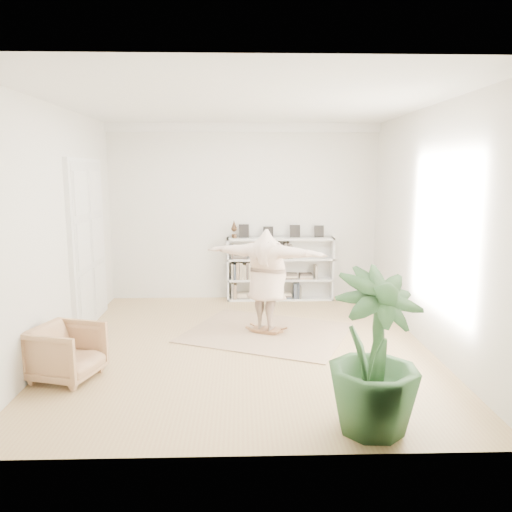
{
  "coord_description": "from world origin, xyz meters",
  "views": [
    {
      "loc": [
        -0.06,
        -7.31,
        2.64
      ],
      "look_at": [
        0.17,
        0.4,
        1.33
      ],
      "focal_mm": 35.0,
      "sensor_mm": 36.0,
      "label": 1
    }
  ],
  "objects_px": {
    "person": "(267,277)",
    "rocker_board": "(266,330)",
    "houseplant": "(374,352)",
    "bookshelf": "(280,269)",
    "armchair": "(67,352)"
  },
  "relations": [
    {
      "from": "bookshelf",
      "to": "armchair",
      "type": "distance_m",
      "value": 5.01
    },
    {
      "from": "person",
      "to": "houseplant",
      "type": "bearing_deg",
      "value": 129.95
    },
    {
      "from": "rocker_board",
      "to": "person",
      "type": "distance_m",
      "value": 0.88
    },
    {
      "from": "person",
      "to": "rocker_board",
      "type": "bearing_deg",
      "value": 23.51
    },
    {
      "from": "person",
      "to": "houseplant",
      "type": "height_order",
      "value": "person"
    },
    {
      "from": "bookshelf",
      "to": "houseplant",
      "type": "bearing_deg",
      "value": -84.27
    },
    {
      "from": "houseplant",
      "to": "person",
      "type": "bearing_deg",
      "value": 106.43
    },
    {
      "from": "rocker_board",
      "to": "houseplant",
      "type": "relative_size",
      "value": 0.31
    },
    {
      "from": "rocker_board",
      "to": "person",
      "type": "bearing_deg",
      "value": 23.51
    },
    {
      "from": "person",
      "to": "bookshelf",
      "type": "bearing_deg",
      "value": -76.44
    },
    {
      "from": "person",
      "to": "houseplant",
      "type": "distance_m",
      "value": 3.28
    },
    {
      "from": "bookshelf",
      "to": "rocker_board",
      "type": "distance_m",
      "value": 2.32
    },
    {
      "from": "armchair",
      "to": "houseplant",
      "type": "distance_m",
      "value": 3.88
    },
    {
      "from": "armchair",
      "to": "houseplant",
      "type": "relative_size",
      "value": 0.47
    },
    {
      "from": "armchair",
      "to": "person",
      "type": "height_order",
      "value": "person"
    }
  ]
}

